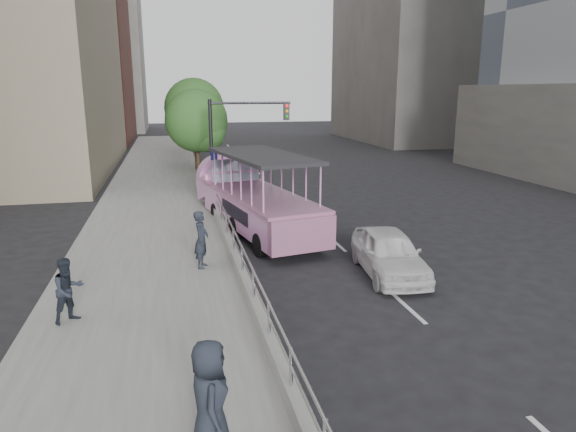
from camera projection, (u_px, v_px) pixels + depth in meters
name	position (u px, v px, depth m)	size (l,w,h in m)	color
ground	(346.00, 283.00, 15.40)	(160.00, 160.00, 0.00)	black
sidewalk	(156.00, 213.00, 23.57)	(5.50, 80.00, 0.30)	gray
kerb_wall	(234.00, 255.00, 16.50)	(0.24, 30.00, 0.36)	#9A9A95
guardrail	(233.00, 235.00, 16.34)	(0.07, 22.00, 0.71)	silver
duck_boat	(251.00, 200.00, 21.27)	(4.20, 10.07, 3.26)	black
car	(389.00, 253.00, 15.94)	(1.69, 4.20, 1.43)	silver
pedestrian_near	(201.00, 239.00, 15.66)	(0.65, 0.43, 1.78)	#202630
pedestrian_mid	(68.00, 290.00, 11.98)	(0.76, 0.59, 1.57)	#202630
pedestrian_far	(210.00, 400.00, 7.47)	(0.91, 0.59, 1.86)	#202630
parking_sign	(215.00, 175.00, 23.78)	(0.26, 0.62, 2.93)	black
traffic_signal	(235.00, 133.00, 26.02)	(4.20, 0.32, 5.20)	black
street_tree_near	(198.00, 123.00, 28.84)	(3.52, 3.52, 5.72)	#392A1A
street_tree_far	(196.00, 110.00, 34.45)	(3.97, 3.97, 6.45)	#392A1A
midrise_brick	(35.00, 18.00, 53.80)	(18.00, 16.00, 26.00)	brown
midrise_stone_b	(82.00, 57.00, 70.09)	(16.00, 14.00, 20.00)	gray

